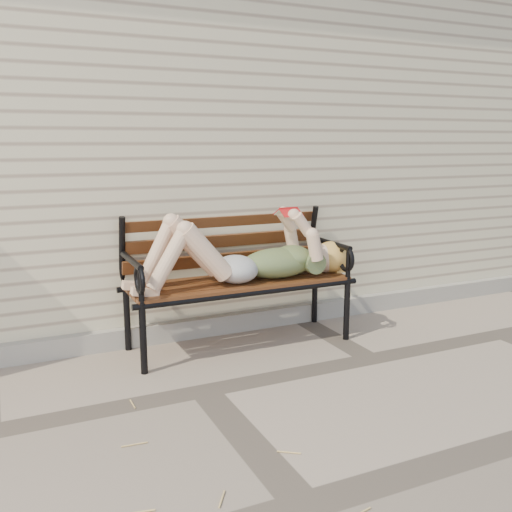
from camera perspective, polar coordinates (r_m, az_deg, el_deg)
name	(u,v)px	position (r m, az deg, el deg)	size (l,w,h in m)	color
ground	(205,391)	(3.64, -5.16, -13.28)	(80.00, 80.00, 0.00)	gray
house_wall	(104,143)	(6.22, -14.98, 10.88)	(8.00, 4.00, 3.00)	beige
foundation_strip	(162,332)	(4.48, -9.42, -7.55)	(8.00, 0.10, 0.15)	gray
garden_bench	(234,257)	(4.31, -2.25, -0.12)	(1.81, 0.72, 1.17)	black
reading_woman	(243,255)	(4.18, -1.32, 0.07)	(1.71, 0.39, 0.54)	#0B364D
straw_scatter	(9,492)	(2.92, -23.48, -20.86)	(2.93, 1.54, 0.01)	tan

